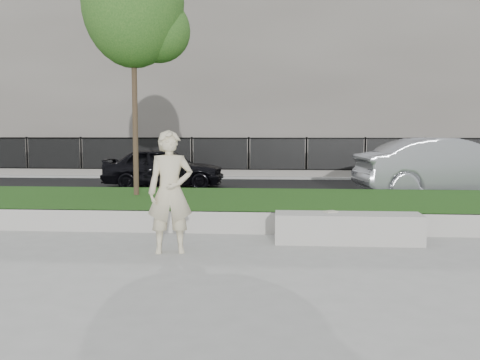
# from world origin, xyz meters

# --- Properties ---
(ground) EXTENTS (90.00, 90.00, 0.00)m
(ground) POSITION_xyz_m (0.00, 0.00, 0.00)
(ground) COLOR gray
(ground) RESTS_ON ground
(grass_bank) EXTENTS (34.00, 4.00, 0.40)m
(grass_bank) POSITION_xyz_m (0.00, 3.00, 0.20)
(grass_bank) COLOR #163A0E
(grass_bank) RESTS_ON ground
(grass_kerb) EXTENTS (34.00, 0.08, 0.40)m
(grass_kerb) POSITION_xyz_m (0.00, 1.04, 0.20)
(grass_kerb) COLOR #ACA9A1
(grass_kerb) RESTS_ON ground
(street) EXTENTS (34.00, 7.00, 0.04)m
(street) POSITION_xyz_m (0.00, 8.50, 0.02)
(street) COLOR black
(street) RESTS_ON ground
(far_pavement) EXTENTS (34.00, 3.00, 0.12)m
(far_pavement) POSITION_xyz_m (0.00, 13.00, 0.06)
(far_pavement) COLOR gray
(far_pavement) RESTS_ON ground
(iron_fence) EXTENTS (32.00, 0.30, 1.50)m
(iron_fence) POSITION_xyz_m (0.00, 12.00, 0.54)
(iron_fence) COLOR slate
(iron_fence) RESTS_ON far_pavement
(building_facade) EXTENTS (34.00, 10.00, 10.00)m
(building_facade) POSITION_xyz_m (0.00, 20.00, 5.00)
(building_facade) COLOR #605A54
(building_facade) RESTS_ON ground
(stone_bench) EXTENTS (2.40, 0.60, 0.49)m
(stone_bench) POSITION_xyz_m (1.75, 0.40, 0.25)
(stone_bench) COLOR #ACA9A1
(stone_bench) RESTS_ON ground
(man) EXTENTS (0.76, 0.58, 1.86)m
(man) POSITION_xyz_m (-1.03, -0.51, 0.93)
(man) COLOR beige
(man) RESTS_ON ground
(book) EXTENTS (0.25, 0.23, 0.02)m
(book) POSITION_xyz_m (1.47, 0.51, 0.50)
(book) COLOR beige
(book) RESTS_ON stone_bench
(young_tree) EXTENTS (2.36, 2.26, 5.78)m
(young_tree) POSITION_xyz_m (-2.56, 3.46, 4.60)
(young_tree) COLOR #38281C
(young_tree) RESTS_ON grass_bank
(car_dark) EXTENTS (3.87, 1.68, 1.30)m
(car_dark) POSITION_xyz_m (-3.08, 8.27, 0.69)
(car_dark) COLOR black
(car_dark) RESTS_ON street
(car_silver) EXTENTS (5.12, 2.38, 1.62)m
(car_silver) POSITION_xyz_m (5.20, 6.52, 0.85)
(car_silver) COLOR gray
(car_silver) RESTS_ON street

